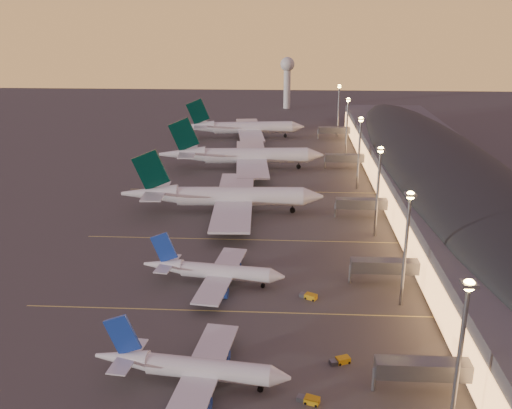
{
  "coord_description": "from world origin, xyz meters",
  "views": [
    {
      "loc": [
        10.77,
        -111.72,
        60.71
      ],
      "look_at": [
        2.0,
        45.0,
        7.0
      ],
      "focal_mm": 40.0,
      "sensor_mm": 36.0,
      "label": 1
    }
  ],
  "objects_px": {
    "airliner_wide_far": "(242,128)",
    "baggage_tug_d": "(400,366)",
    "airliner_narrow_south": "(191,368)",
    "baggage_tug_a": "(309,400)",
    "baggage_tug_b": "(341,361)",
    "baggage_tug_c": "(309,296)",
    "airliner_wide_near": "(223,197)",
    "airliner_narrow_north": "(213,271)",
    "radar_tower": "(287,74)",
    "airliner_wide_mid": "(242,156)"
  },
  "relations": [
    {
      "from": "airliner_wide_near",
      "to": "baggage_tug_d",
      "type": "distance_m",
      "value": 90.74
    },
    {
      "from": "baggage_tug_d",
      "to": "airliner_narrow_south",
      "type": "bearing_deg",
      "value": -107.49
    },
    {
      "from": "baggage_tug_a",
      "to": "baggage_tug_b",
      "type": "relative_size",
      "value": 0.99
    },
    {
      "from": "airliner_wide_mid",
      "to": "baggage_tug_d",
      "type": "xyz_separation_m",
      "value": [
        38.84,
        -132.94,
        -4.95
      ]
    },
    {
      "from": "airliner_narrow_south",
      "to": "baggage_tug_c",
      "type": "height_order",
      "value": "airliner_narrow_south"
    },
    {
      "from": "airliner_wide_far",
      "to": "baggage_tug_a",
      "type": "height_order",
      "value": "airliner_wide_far"
    },
    {
      "from": "airliner_narrow_south",
      "to": "baggage_tug_d",
      "type": "xyz_separation_m",
      "value": [
        36.46,
        6.4,
        -2.7
      ]
    },
    {
      "from": "airliner_narrow_north",
      "to": "radar_tower",
      "type": "xyz_separation_m",
      "value": [
        15.86,
        252.19,
        18.75
      ]
    },
    {
      "from": "airliner_narrow_south",
      "to": "baggage_tug_d",
      "type": "distance_m",
      "value": 37.12
    },
    {
      "from": "airliner_wide_far",
      "to": "baggage_tug_c",
      "type": "xyz_separation_m",
      "value": [
        27.9,
        -165.86,
        -4.62
      ]
    },
    {
      "from": "airliner_narrow_north",
      "to": "baggage_tug_a",
      "type": "distance_m",
      "value": 46.71
    },
    {
      "from": "airliner_wide_mid",
      "to": "baggage_tug_a",
      "type": "relative_size",
      "value": 16.67
    },
    {
      "from": "airliner_narrow_south",
      "to": "baggage_tug_a",
      "type": "bearing_deg",
      "value": -4.0
    },
    {
      "from": "radar_tower",
      "to": "baggage_tug_a",
      "type": "xyz_separation_m",
      "value": [
        5.11,
        -293.84,
        -21.37
      ]
    },
    {
      "from": "airliner_wide_near",
      "to": "airliner_wide_far",
      "type": "xyz_separation_m",
      "value": [
        -2.57,
        110.33,
        -0.09
      ]
    },
    {
      "from": "airliner_wide_far",
      "to": "baggage_tug_a",
      "type": "xyz_separation_m",
      "value": [
        26.83,
        -201.44,
        -4.65
      ]
    },
    {
      "from": "airliner_wide_near",
      "to": "airliner_wide_far",
      "type": "bearing_deg",
      "value": 88.92
    },
    {
      "from": "radar_tower",
      "to": "baggage_tug_c",
      "type": "xyz_separation_m",
      "value": [
        6.18,
        -258.26,
        -21.34
      ]
    },
    {
      "from": "baggage_tug_c",
      "to": "airliner_wide_mid",
      "type": "bearing_deg",
      "value": 130.01
    },
    {
      "from": "airliner_narrow_south",
      "to": "baggage_tug_a",
      "type": "xyz_separation_m",
      "value": [
        19.91,
        -3.8,
        -2.68
      ]
    },
    {
      "from": "airliner_wide_mid",
      "to": "radar_tower",
      "type": "xyz_separation_m",
      "value": [
        17.18,
        150.69,
        16.45
      ]
    },
    {
      "from": "airliner_narrow_north",
      "to": "airliner_wide_mid",
      "type": "height_order",
      "value": "airliner_wide_mid"
    },
    {
      "from": "baggage_tug_c",
      "to": "baggage_tug_d",
      "type": "xyz_separation_m",
      "value": [
        15.48,
        -25.38,
        -0.06
      ]
    },
    {
      "from": "airliner_wide_far",
      "to": "radar_tower",
      "type": "height_order",
      "value": "radar_tower"
    },
    {
      "from": "radar_tower",
      "to": "baggage_tug_a",
      "type": "distance_m",
      "value": 294.66
    },
    {
      "from": "baggage_tug_a",
      "to": "airliner_wide_near",
      "type": "bearing_deg",
      "value": 124.83
    },
    {
      "from": "airliner_narrow_south",
      "to": "airliner_narrow_north",
      "type": "relative_size",
      "value": 1.02
    },
    {
      "from": "airliner_wide_mid",
      "to": "baggage_tug_d",
      "type": "relative_size",
      "value": 17.78
    },
    {
      "from": "airliner_narrow_north",
      "to": "airliner_wide_mid",
      "type": "xyz_separation_m",
      "value": [
        -1.32,
        101.5,
        2.3
      ]
    },
    {
      "from": "airliner_wide_near",
      "to": "airliner_wide_mid",
      "type": "distance_m",
      "value": 52.07
    },
    {
      "from": "airliner_wide_far",
      "to": "baggage_tug_d",
      "type": "xyz_separation_m",
      "value": [
        43.38,
        -191.24,
        -4.68
      ]
    },
    {
      "from": "airliner_wide_far",
      "to": "baggage_tug_b",
      "type": "bearing_deg",
      "value": -87.37
    },
    {
      "from": "airliner_narrow_south",
      "to": "radar_tower",
      "type": "relative_size",
      "value": 1.06
    },
    {
      "from": "airliner_wide_near",
      "to": "baggage_tug_b",
      "type": "height_order",
      "value": "airliner_wide_near"
    },
    {
      "from": "airliner_wide_mid",
      "to": "baggage_tug_c",
      "type": "xyz_separation_m",
      "value": [
        23.36,
        -107.57,
        -4.89
      ]
    },
    {
      "from": "airliner_wide_mid",
      "to": "baggage_tug_a",
      "type": "bearing_deg",
      "value": -86.03
    },
    {
      "from": "airliner_narrow_north",
      "to": "baggage_tug_a",
      "type": "bearing_deg",
      "value": -55.81
    },
    {
      "from": "airliner_narrow_north",
      "to": "airliner_wide_near",
      "type": "relative_size",
      "value": 0.53
    },
    {
      "from": "baggage_tug_a",
      "to": "baggage_tug_d",
      "type": "xyz_separation_m",
      "value": [
        16.55,
        10.2,
        -0.03
      ]
    },
    {
      "from": "airliner_wide_near",
      "to": "radar_tower",
      "type": "distance_m",
      "value": 204.31
    },
    {
      "from": "airliner_narrow_south",
      "to": "radar_tower",
      "type": "height_order",
      "value": "radar_tower"
    },
    {
      "from": "airliner_narrow_north",
      "to": "baggage_tug_b",
      "type": "relative_size",
      "value": 8.46
    },
    {
      "from": "baggage_tug_b",
      "to": "airliner_narrow_north",
      "type": "bearing_deg",
      "value": 110.16
    },
    {
      "from": "airliner_narrow_south",
      "to": "airliner_wide_far",
      "type": "xyz_separation_m",
      "value": [
        -6.92,
        197.64,
        1.97
      ]
    },
    {
      "from": "airliner_narrow_south",
      "to": "airliner_wide_near",
      "type": "distance_m",
      "value": 87.44
    },
    {
      "from": "baggage_tug_b",
      "to": "baggage_tug_a",
      "type": "bearing_deg",
      "value": -139.57
    },
    {
      "from": "baggage_tug_b",
      "to": "baggage_tug_d",
      "type": "relative_size",
      "value": 1.08
    },
    {
      "from": "airliner_narrow_south",
      "to": "baggage_tug_c",
      "type": "distance_m",
      "value": 38.17
    },
    {
      "from": "airliner_wide_near",
      "to": "baggage_tug_c",
      "type": "height_order",
      "value": "airliner_wide_near"
    },
    {
      "from": "airliner_wide_near",
      "to": "baggage_tug_d",
      "type": "relative_size",
      "value": 17.15
    }
  ]
}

